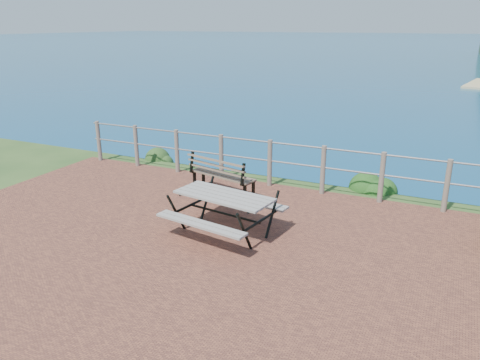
% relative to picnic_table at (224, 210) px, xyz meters
% --- Properties ---
extents(ground, '(10.00, 7.00, 0.12)m').
position_rel_picnic_table_xyz_m(ground, '(-0.21, -0.81, -0.44)').
color(ground, brown).
rests_on(ground, ground).
extents(ocean, '(1200.00, 1200.00, 0.00)m').
position_rel_picnic_table_xyz_m(ocean, '(-0.21, 199.19, -0.44)').
color(ocean, '#156A7E').
rests_on(ocean, ground).
extents(safety_railing, '(9.40, 0.10, 1.00)m').
position_rel_picnic_table_xyz_m(safety_railing, '(-0.21, 2.54, 0.14)').
color(safety_railing, '#6B5B4C').
rests_on(safety_railing, ground).
extents(picnic_table, '(1.69, 1.38, 0.68)m').
position_rel_picnic_table_xyz_m(picnic_table, '(0.00, 0.00, 0.00)').
color(picnic_table, gray).
rests_on(picnic_table, ground).
extents(park_bench, '(1.49, 0.69, 0.81)m').
position_rel_picnic_table_xyz_m(park_bench, '(-0.87, 1.67, 0.10)').
color(park_bench, brown).
rests_on(park_bench, ground).
extents(shrub_lip_west, '(0.68, 0.68, 0.38)m').
position_rel_picnic_table_xyz_m(shrub_lip_west, '(-3.54, 3.33, -0.44)').
color(shrub_lip_west, '#22481B').
rests_on(shrub_lip_west, ground).
extents(shrub_lip_east, '(0.82, 0.82, 0.57)m').
position_rel_picnic_table_xyz_m(shrub_lip_east, '(1.79, 3.21, -0.44)').
color(shrub_lip_east, '#1C4615').
rests_on(shrub_lip_east, ground).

